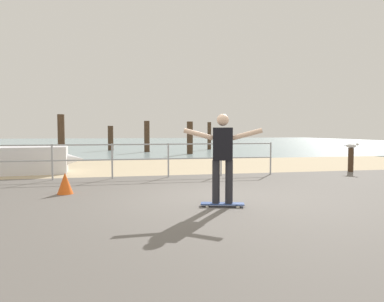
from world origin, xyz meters
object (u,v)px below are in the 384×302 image
object	(u,v)px
seagull	(352,146)
traffic_cone	(65,184)
skateboarder	(223,153)
bollard_short	(351,160)
sailboat	(0,159)
skateboard	(222,204)

from	to	relation	value
seagull	traffic_cone	bearing A→B (deg)	-164.95
traffic_cone	skateboarder	bearing A→B (deg)	-32.55
bollard_short	sailboat	bearing A→B (deg)	171.54
skateboard	traffic_cone	world-z (taller)	traffic_cone
bollard_short	seagull	size ratio (longest dim) A/B	2.19
skateboard	skateboarder	world-z (taller)	skateboarder
skateboarder	traffic_cone	distance (m)	3.71
bollard_short	seagull	distance (m)	0.50
sailboat	traffic_cone	size ratio (longest dim) A/B	10.06
bollard_short	skateboard	bearing A→B (deg)	-143.36
skateboard	skateboarder	bearing A→B (deg)	97.13
skateboard	skateboarder	distance (m)	0.95
traffic_cone	bollard_short	bearing A→B (deg)	15.14
bollard_short	traffic_cone	xyz separation A→B (m)	(-8.93, -2.42, -0.17)
skateboarder	seagull	world-z (taller)	skateboarder
sailboat	seagull	distance (m)	11.68
seagull	skateboard	bearing A→B (deg)	-143.49
seagull	sailboat	bearing A→B (deg)	171.49
skateboarder	bollard_short	bearing A→B (deg)	36.64
skateboarder	traffic_cone	bearing A→B (deg)	147.45
skateboarder	skateboard	bearing A→B (deg)	-82.87
traffic_cone	skateboard	bearing A→B (deg)	-32.55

